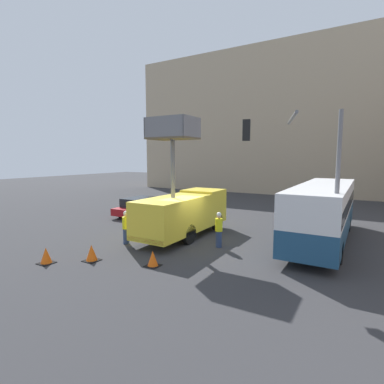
{
  "coord_description": "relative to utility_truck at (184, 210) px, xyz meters",
  "views": [
    {
      "loc": [
        8.19,
        -13.76,
        4.67
      ],
      "look_at": [
        -0.98,
        1.88,
        2.57
      ],
      "focal_mm": 28.0,
      "sensor_mm": 36.0,
      "label": 1
    }
  ],
  "objects": [
    {
      "name": "ground_plane",
      "position": [
        0.98,
        -0.91,
        -1.61
      ],
      "size": [
        120.0,
        120.0,
        0.0
      ],
      "primitive_type": "plane",
      "color": "#333335"
    },
    {
      "name": "building_backdrop_far",
      "position": [
        0.98,
        27.71,
        7.76
      ],
      "size": [
        44.0,
        10.0,
        18.73
      ],
      "color": "tan",
      "rests_on": "ground_plane"
    },
    {
      "name": "utility_truck",
      "position": [
        0.0,
        0.0,
        0.0
      ],
      "size": [
        2.51,
        7.11,
        6.79
      ],
      "color": "yellow",
      "rests_on": "ground_plane"
    },
    {
      "name": "city_bus",
      "position": [
        7.2,
        3.0,
        0.26
      ],
      "size": [
        2.51,
        10.94,
        3.19
      ],
      "rotation": [
        0.0,
        0.0,
        1.26
      ],
      "color": "navy",
      "rests_on": "ground_plane"
    },
    {
      "name": "traffic_light_pole",
      "position": [
        6.89,
        -1.46,
        2.85
      ],
      "size": [
        3.86,
        3.61,
        6.59
      ],
      "color": "slate",
      "rests_on": "ground_plane"
    },
    {
      "name": "road_worker_near_truck",
      "position": [
        -1.94,
        -2.8,
        -0.7
      ],
      "size": [
        0.38,
        0.38,
        1.81
      ],
      "rotation": [
        0.0,
        0.0,
        1.59
      ],
      "color": "navy",
      "rests_on": "ground_plane"
    },
    {
      "name": "road_worker_directing",
      "position": [
        2.67,
        -0.82,
        -0.67
      ],
      "size": [
        0.38,
        0.38,
        1.86
      ],
      "rotation": [
        0.0,
        0.0,
        4.76
      ],
      "color": "navy",
      "rests_on": "ground_plane"
    },
    {
      "name": "traffic_cone_near_truck",
      "position": [
        -2.87,
        -6.89,
        -1.27
      ],
      "size": [
        0.63,
        0.63,
        0.72
      ],
      "color": "black",
      "rests_on": "ground_plane"
    },
    {
      "name": "traffic_cone_mid_road",
      "position": [
        -1.4,
        -5.64,
        -1.26
      ],
      "size": [
        0.66,
        0.66,
        0.75
      ],
      "color": "black",
      "rests_on": "ground_plane"
    },
    {
      "name": "traffic_cone_far_side",
      "position": [
        1.41,
        -4.77,
        -1.29
      ],
      "size": [
        0.6,
        0.6,
        0.68
      ],
      "color": "black",
      "rests_on": "ground_plane"
    },
    {
      "name": "parked_car_curbside",
      "position": [
        -6.52,
        3.78,
        -0.86
      ],
      "size": [
        1.86,
        4.79,
        1.48
      ],
      "color": "maroon",
      "rests_on": "ground_plane"
    }
  ]
}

